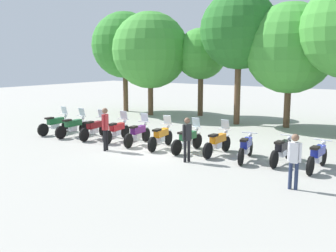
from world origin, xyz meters
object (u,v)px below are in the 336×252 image
(motorcycle_0, at_px, (56,124))
(person_2, at_px, (187,136))
(motorcycle_1, at_px, (73,126))
(motorcycle_4, at_px, (138,133))
(motorcycle_7, at_px, (218,142))
(motorcycle_2, at_px, (94,128))
(motorcycle_9, at_px, (282,150))
(person_0, at_px, (105,125))
(motorcycle_5, at_px, (161,136))
(motorcycle_8, at_px, (246,147))
(person_1, at_px, (294,157))
(tree_0, at_px, (125,45))
(tree_4, at_px, (290,48))
(motorcycle_10, at_px, (318,156))
(motorcycle_6, at_px, (188,139))
(tree_2, at_px, (201,54))
(tree_3, at_px, (239,30))
(motorcycle_3, at_px, (117,130))
(tree_1, at_px, (150,50))

(motorcycle_0, height_order, person_2, person_2)
(motorcycle_1, height_order, motorcycle_4, same)
(motorcycle_7, bearing_deg, motorcycle_2, 94.76)
(motorcycle_9, bearing_deg, person_0, 109.67)
(motorcycle_4, distance_m, motorcycle_5, 1.29)
(motorcycle_8, xyz_separation_m, person_1, (2.56, -2.39, 0.47))
(motorcycle_4, relative_size, motorcycle_5, 1.00)
(motorcycle_2, height_order, person_2, person_2)
(motorcycle_9, distance_m, person_0, 7.18)
(motorcycle_2, bearing_deg, motorcycle_9, -94.86)
(tree_0, bearing_deg, motorcycle_1, -64.51)
(motorcycle_8, height_order, motorcycle_9, same)
(motorcycle_0, height_order, motorcycle_9, motorcycle_0)
(motorcycle_1, relative_size, motorcycle_4, 1.01)
(person_0, bearing_deg, person_1, -13.54)
(motorcycle_1, relative_size, person_2, 1.30)
(tree_4, bearing_deg, motorcycle_10, -64.96)
(motorcycle_1, relative_size, motorcycle_10, 1.00)
(person_1, xyz_separation_m, tree_4, (-3.70, 10.56, 3.43))
(motorcycle_6, distance_m, motorcycle_9, 3.89)
(motorcycle_1, distance_m, motorcycle_5, 5.18)
(motorcycle_7, height_order, person_2, person_2)
(motorcycle_1, xyz_separation_m, person_2, (7.34, -0.97, 0.47))
(person_1, xyz_separation_m, tree_2, (-10.09, 11.84, 3.18))
(motorcycle_7, distance_m, tree_3, 9.31)
(motorcycle_3, distance_m, person_0, 2.09)
(motorcycle_4, bearing_deg, motorcycle_5, -98.39)
(motorcycle_7, relative_size, motorcycle_8, 1.01)
(motorcycle_7, distance_m, tree_1, 12.54)
(motorcycle_0, xyz_separation_m, motorcycle_9, (11.63, 0.93, -0.01))
(tree_2, bearing_deg, motorcycle_0, -105.54)
(motorcycle_2, relative_size, tree_0, 0.30)
(motorcycle_4, xyz_separation_m, tree_0, (-8.07, 8.43, 4.32))
(motorcycle_10, bearing_deg, person_0, 105.89)
(tree_2, bearing_deg, person_0, -79.80)
(tree_3, bearing_deg, motorcycle_8, -62.52)
(motorcycle_9, relative_size, tree_4, 0.32)
(motorcycle_3, relative_size, tree_2, 0.37)
(motorcycle_9, height_order, tree_2, tree_2)
(motorcycle_7, distance_m, tree_4, 8.91)
(motorcycle_4, relative_size, motorcycle_10, 0.99)
(motorcycle_8, relative_size, tree_0, 0.30)
(tree_3, bearing_deg, motorcycle_1, -122.05)
(motorcycle_9, xyz_separation_m, person_1, (1.26, -2.73, 0.47))
(motorcycle_2, relative_size, motorcycle_8, 1.01)
(motorcycle_9, relative_size, tree_1, 0.31)
(motorcycle_1, bearing_deg, tree_4, -43.54)
(motorcycle_5, distance_m, tree_4, 9.60)
(motorcycle_1, bearing_deg, person_0, -112.45)
(motorcycle_2, height_order, motorcycle_9, motorcycle_2)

